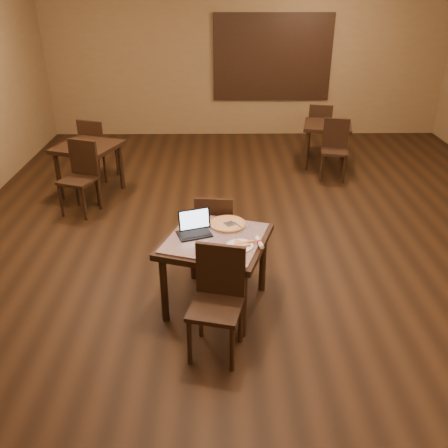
{
  "coord_description": "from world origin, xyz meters",
  "views": [
    {
      "loc": [
        -0.59,
        -4.84,
        2.9
      ],
      "look_at": [
        -0.53,
        -0.86,
        0.85
      ],
      "focal_mm": 38.0,
      "sensor_mm": 36.0,
      "label": 1
    }
  ],
  "objects_px": {
    "other_table_a_chair_near": "(335,145)",
    "other_table_b": "(88,153)",
    "chair_main_near": "(218,295)",
    "chair_main_far": "(215,229)",
    "other_table_a_chair_far": "(319,127)",
    "other_table_a": "(327,131)",
    "tiled_table": "(216,247)",
    "other_table_b_chair_far": "(96,146)",
    "pizza_pan": "(228,225)",
    "laptop": "(194,227)",
    "other_table_b_chair_near": "(81,173)"
  },
  "relations": [
    {
      "from": "chair_main_near",
      "to": "tiled_table",
      "type": "bearing_deg",
      "value": 105.29
    },
    {
      "from": "other_table_a_chair_near",
      "to": "other_table_b_chair_near",
      "type": "height_order",
      "value": "other_table_b_chair_near"
    },
    {
      "from": "other_table_a_chair_near",
      "to": "other_table_a_chair_far",
      "type": "height_order",
      "value": "same"
    },
    {
      "from": "pizza_pan",
      "to": "other_table_a_chair_far",
      "type": "height_order",
      "value": "other_table_a_chair_far"
    },
    {
      "from": "other_table_b_chair_near",
      "to": "other_table_a",
      "type": "bearing_deg",
      "value": 45.63
    },
    {
      "from": "other_table_a_chair_far",
      "to": "other_table_a_chair_near",
      "type": "bearing_deg",
      "value": 103.83
    },
    {
      "from": "chair_main_near",
      "to": "other_table_a_chair_far",
      "type": "xyz_separation_m",
      "value": [
        1.86,
        5.19,
        -0.02
      ]
    },
    {
      "from": "other_table_a",
      "to": "other_table_a_chair_far",
      "type": "height_order",
      "value": "other_table_a_chair_far"
    },
    {
      "from": "chair_main_far",
      "to": "pizza_pan",
      "type": "height_order",
      "value": "chair_main_far"
    },
    {
      "from": "other_table_b",
      "to": "other_table_b_chair_far",
      "type": "distance_m",
      "value": 0.59
    },
    {
      "from": "pizza_pan",
      "to": "other_table_a_chair_near",
      "type": "distance_m",
      "value": 3.7
    },
    {
      "from": "other_table_b",
      "to": "other_table_b_chair_far",
      "type": "height_order",
      "value": "other_table_b_chair_far"
    },
    {
      "from": "tiled_table",
      "to": "chair_main_near",
      "type": "distance_m",
      "value": 0.63
    },
    {
      "from": "other_table_a_chair_near",
      "to": "other_table_b",
      "type": "height_order",
      "value": "other_table_a_chair_near"
    },
    {
      "from": "other_table_b",
      "to": "other_table_b_chair_near",
      "type": "xyz_separation_m",
      "value": [
        0.03,
        -0.58,
        -0.08
      ]
    },
    {
      "from": "tiled_table",
      "to": "other_table_a",
      "type": "xyz_separation_m",
      "value": [
        1.9,
        4.02,
        -0.05
      ]
    },
    {
      "from": "other_table_b",
      "to": "tiled_table",
      "type": "bearing_deg",
      "value": -36.19
    },
    {
      "from": "other_table_a",
      "to": "other_table_b",
      "type": "height_order",
      "value": "other_table_b"
    },
    {
      "from": "pizza_pan",
      "to": "other_table_b",
      "type": "relative_size",
      "value": 0.38
    },
    {
      "from": "tiled_table",
      "to": "other_table_b_chair_far",
      "type": "bearing_deg",
      "value": 137.52
    },
    {
      "from": "pizza_pan",
      "to": "tiled_table",
      "type": "bearing_deg",
      "value": -116.57
    },
    {
      "from": "chair_main_near",
      "to": "pizza_pan",
      "type": "relative_size",
      "value": 2.46
    },
    {
      "from": "tiled_table",
      "to": "other_table_b_chair_far",
      "type": "relative_size",
      "value": 1.17
    },
    {
      "from": "pizza_pan",
      "to": "other_table_b",
      "type": "distance_m",
      "value": 3.26
    },
    {
      "from": "other_table_a_chair_near",
      "to": "other_table_b",
      "type": "xyz_separation_m",
      "value": [
        -3.79,
        -0.66,
        0.1
      ]
    },
    {
      "from": "tiled_table",
      "to": "other_table_b_chair_far",
      "type": "height_order",
      "value": "other_table_b_chair_far"
    },
    {
      "from": "laptop",
      "to": "other_table_a",
      "type": "relative_size",
      "value": 0.39
    },
    {
      "from": "laptop",
      "to": "pizza_pan",
      "type": "bearing_deg",
      "value": 4.19
    },
    {
      "from": "tiled_table",
      "to": "other_table_b",
      "type": "relative_size",
      "value": 1.1
    },
    {
      "from": "chair_main_far",
      "to": "other_table_b_chair_far",
      "type": "distance_m",
      "value": 3.36
    },
    {
      "from": "chair_main_near",
      "to": "chair_main_far",
      "type": "distance_m",
      "value": 1.24
    },
    {
      "from": "pizza_pan",
      "to": "other_table_a_chair_near",
      "type": "bearing_deg",
      "value": 60.9
    },
    {
      "from": "other_table_a_chair_near",
      "to": "other_table_b_chair_near",
      "type": "distance_m",
      "value": 3.96
    },
    {
      "from": "chair_main_far",
      "to": "other_table_b",
      "type": "height_order",
      "value": "chair_main_far"
    },
    {
      "from": "chair_main_near",
      "to": "chair_main_far",
      "type": "height_order",
      "value": "chair_main_near"
    },
    {
      "from": "other_table_a_chair_near",
      "to": "other_table_b_chair_far",
      "type": "height_order",
      "value": "other_table_b_chair_far"
    },
    {
      "from": "chair_main_near",
      "to": "chair_main_far",
      "type": "xyz_separation_m",
      "value": [
        -0.03,
        1.24,
        -0.03
      ]
    },
    {
      "from": "other_table_a_chair_far",
      "to": "other_table_a",
      "type": "bearing_deg",
      "value": 103.83
    },
    {
      "from": "other_table_b_chair_far",
      "to": "other_table_a_chair_near",
      "type": "bearing_deg",
      "value": -158.88
    },
    {
      "from": "other_table_a",
      "to": "other_table_b_chair_far",
      "type": "bearing_deg",
      "value": -158.59
    },
    {
      "from": "laptop",
      "to": "pizza_pan",
      "type": "xyz_separation_m",
      "value": [
        0.32,
        0.14,
        -0.05
      ]
    },
    {
      "from": "other_table_b_chair_far",
      "to": "other_table_a_chair_far",
      "type": "bearing_deg",
      "value": -142.68
    },
    {
      "from": "laptop",
      "to": "other_table_a_chair_near",
      "type": "distance_m",
      "value": 3.99
    },
    {
      "from": "chair_main_near",
      "to": "other_table_b_chair_far",
      "type": "height_order",
      "value": "other_table_b_chair_far"
    },
    {
      "from": "other_table_a_chair_far",
      "to": "other_table_b",
      "type": "xyz_separation_m",
      "value": [
        -3.76,
        -1.77,
        0.1
      ]
    },
    {
      "from": "chair_main_near",
      "to": "other_table_a_chair_near",
      "type": "xyz_separation_m",
      "value": [
        1.9,
        4.08,
        -0.02
      ]
    },
    {
      "from": "chair_main_far",
      "to": "other_table_b_chair_far",
      "type": "bearing_deg",
      "value": -49.56
    },
    {
      "from": "chair_main_far",
      "to": "other_table_a_chair_far",
      "type": "relative_size",
      "value": 0.98
    },
    {
      "from": "laptop",
      "to": "other_table_b_chair_far",
      "type": "bearing_deg",
      "value": 97.89
    },
    {
      "from": "laptop",
      "to": "other_table_a_chair_far",
      "type": "xyz_separation_m",
      "value": [
        2.08,
        4.47,
        -0.28
      ]
    }
  ]
}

